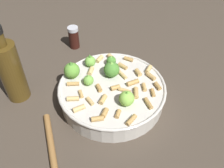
{
  "coord_description": "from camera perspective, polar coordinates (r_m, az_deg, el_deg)",
  "views": [
    {
      "loc": [
        0.01,
        0.47,
        0.52
      ],
      "look_at": [
        0.0,
        0.0,
        0.06
      ],
      "focal_mm": 39.99,
      "sensor_mm": 36.0,
      "label": 1
    }
  ],
  "objects": [
    {
      "name": "ground_plane",
      "position": [
        0.71,
        0.0,
        -3.64
      ],
      "size": [
        2.4,
        2.4,
        0.0
      ],
      "primitive_type": "plane",
      "color": "#42382D"
    },
    {
      "name": "cooking_pan",
      "position": [
        0.68,
        -0.17,
        -1.66
      ],
      "size": [
        0.29,
        0.29,
        0.11
      ],
      "color": "beige",
      "rests_on": "ground"
    },
    {
      "name": "pepper_shaker",
      "position": [
        0.89,
        -8.74,
        10.52
      ],
      "size": [
        0.04,
        0.04,
        0.08
      ],
      "color": "#33140F",
      "rests_on": "ground"
    },
    {
      "name": "olive_oil_bottle",
      "position": [
        0.71,
        -22.15,
        2.84
      ],
      "size": [
        0.06,
        0.06,
        0.22
      ],
      "color": "#4C3814",
      "rests_on": "ground"
    },
    {
      "name": "wooden_spoon",
      "position": [
        0.6,
        -13.28,
        -16.58
      ],
      "size": [
        0.09,
        0.23,
        0.02
      ],
      "color": "olive",
      "rests_on": "ground"
    }
  ]
}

